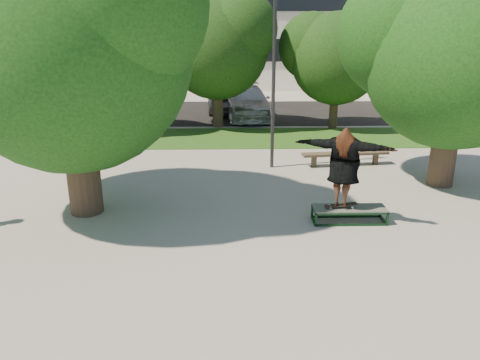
{
  "coord_description": "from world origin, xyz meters",
  "views": [
    {
      "loc": [
        -0.47,
        -10.5,
        4.62
      ],
      "look_at": [
        -0.2,
        0.6,
        0.98
      ],
      "focal_mm": 35.0,
      "sensor_mm": 36.0,
      "label": 1
    }
  ],
  "objects_px": {
    "grind_box": "(349,214)",
    "car_dark": "(228,99)",
    "bench": "(345,154)",
    "car_grey": "(229,99)",
    "car_silver_a": "(123,106)",
    "tree_left": "(66,36)",
    "lamppost": "(274,74)",
    "tree_right": "(454,46)",
    "car_silver_b": "(247,102)"
  },
  "relations": [
    {
      "from": "grind_box",
      "to": "car_dark",
      "type": "height_order",
      "value": "car_dark"
    },
    {
      "from": "lamppost",
      "to": "tree_right",
      "type": "bearing_deg",
      "value": -21.28
    },
    {
      "from": "car_dark",
      "to": "car_grey",
      "type": "xyz_separation_m",
      "value": [
        0.06,
        0.1,
        -0.0
      ]
    },
    {
      "from": "grind_box",
      "to": "car_silver_a",
      "type": "bearing_deg",
      "value": 122.14
    },
    {
      "from": "grind_box",
      "to": "tree_left",
      "type": "bearing_deg",
      "value": 172.44
    },
    {
      "from": "car_grey",
      "to": "car_silver_b",
      "type": "xyz_separation_m",
      "value": [
        0.94,
        -1.94,
        0.09
      ]
    },
    {
      "from": "car_dark",
      "to": "car_grey",
      "type": "distance_m",
      "value": 0.11
    },
    {
      "from": "bench",
      "to": "car_grey",
      "type": "relative_size",
      "value": 0.6
    },
    {
      "from": "lamppost",
      "to": "car_silver_b",
      "type": "relative_size",
      "value": 1.09
    },
    {
      "from": "car_silver_b",
      "to": "bench",
      "type": "bearing_deg",
      "value": -76.29
    },
    {
      "from": "grind_box",
      "to": "bench",
      "type": "height_order",
      "value": "bench"
    },
    {
      "from": "grind_box",
      "to": "car_dark",
      "type": "relative_size",
      "value": 0.41
    },
    {
      "from": "tree_right",
      "to": "car_dark",
      "type": "distance_m",
      "value": 15.06
    },
    {
      "from": "tree_left",
      "to": "car_silver_b",
      "type": "height_order",
      "value": "tree_left"
    },
    {
      "from": "tree_left",
      "to": "car_dark",
      "type": "distance_m",
      "value": 16.09
    },
    {
      "from": "tree_left",
      "to": "car_silver_a",
      "type": "xyz_separation_m",
      "value": [
        -1.59,
        12.45,
        -3.66
      ]
    },
    {
      "from": "lamppost",
      "to": "grind_box",
      "type": "distance_m",
      "value": 5.84
    },
    {
      "from": "tree_left",
      "to": "bench",
      "type": "xyz_separation_m",
      "value": [
        7.87,
        4.06,
        -4.03
      ]
    },
    {
      "from": "car_silver_a",
      "to": "grind_box",
      "type": "bearing_deg",
      "value": -54.82
    },
    {
      "from": "tree_right",
      "to": "car_grey",
      "type": "xyz_separation_m",
      "value": [
        -6.36,
        13.3,
        -3.37
      ]
    },
    {
      "from": "lamppost",
      "to": "car_silver_b",
      "type": "bearing_deg",
      "value": 93.03
    },
    {
      "from": "tree_left",
      "to": "car_grey",
      "type": "bearing_deg",
      "value": 75.88
    },
    {
      "from": "tree_right",
      "to": "grind_box",
      "type": "distance_m",
      "value": 5.94
    },
    {
      "from": "car_silver_a",
      "to": "car_dark",
      "type": "xyz_separation_m",
      "value": [
        5.39,
        2.74,
        -0.03
      ]
    },
    {
      "from": "tree_right",
      "to": "bench",
      "type": "relative_size",
      "value": 2.1
    },
    {
      "from": "bench",
      "to": "lamppost",
      "type": "bearing_deg",
      "value": 176.21
    },
    {
      "from": "car_silver_b",
      "to": "car_dark",
      "type": "bearing_deg",
      "value": 113.83
    },
    {
      "from": "car_dark",
      "to": "car_grey",
      "type": "relative_size",
      "value": 0.85
    },
    {
      "from": "grind_box",
      "to": "car_silver_a",
      "type": "distance_m",
      "value": 15.78
    },
    {
      "from": "bench",
      "to": "car_dark",
      "type": "distance_m",
      "value": 11.86
    },
    {
      "from": "car_dark",
      "to": "tree_left",
      "type": "bearing_deg",
      "value": -105.35
    },
    {
      "from": "car_grey",
      "to": "grind_box",
      "type": "bearing_deg",
      "value": -82.39
    },
    {
      "from": "car_dark",
      "to": "car_silver_b",
      "type": "height_order",
      "value": "car_silver_b"
    },
    {
      "from": "car_silver_b",
      "to": "tree_left",
      "type": "bearing_deg",
      "value": -114.39
    },
    {
      "from": "bench",
      "to": "car_grey",
      "type": "distance_m",
      "value": 11.94
    },
    {
      "from": "grind_box",
      "to": "bench",
      "type": "distance_m",
      "value": 5.08
    },
    {
      "from": "tree_left",
      "to": "car_dark",
      "type": "height_order",
      "value": "tree_left"
    },
    {
      "from": "tree_left",
      "to": "car_silver_a",
      "type": "height_order",
      "value": "tree_left"
    },
    {
      "from": "car_silver_b",
      "to": "car_grey",
      "type": "bearing_deg",
      "value": 111.31
    },
    {
      "from": "lamppost",
      "to": "car_silver_a",
      "type": "height_order",
      "value": "lamppost"
    },
    {
      "from": "tree_right",
      "to": "lamppost",
      "type": "distance_m",
      "value": 5.36
    },
    {
      "from": "lamppost",
      "to": "car_silver_a",
      "type": "xyz_separation_m",
      "value": [
        -6.89,
        8.54,
        -2.39
      ]
    },
    {
      "from": "tree_left",
      "to": "car_dark",
      "type": "bearing_deg",
      "value": 75.99
    },
    {
      "from": "grind_box",
      "to": "car_dark",
      "type": "xyz_separation_m",
      "value": [
        -3.0,
        16.09,
        0.54
      ]
    },
    {
      "from": "tree_left",
      "to": "bench",
      "type": "height_order",
      "value": "tree_left"
    },
    {
      "from": "tree_left",
      "to": "lamppost",
      "type": "distance_m",
      "value": 6.7
    },
    {
      "from": "lamppost",
      "to": "bench",
      "type": "relative_size",
      "value": 1.97
    },
    {
      "from": "car_silver_b",
      "to": "tree_right",
      "type": "bearing_deg",
      "value": -69.14
    },
    {
      "from": "tree_left",
      "to": "grind_box",
      "type": "bearing_deg",
      "value": -7.56
    },
    {
      "from": "tree_left",
      "to": "grind_box",
      "type": "distance_m",
      "value": 8.05
    }
  ]
}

